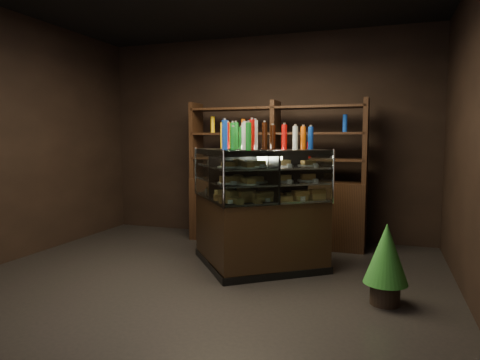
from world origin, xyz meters
name	(u,v)px	position (x,y,z in m)	size (l,w,h in m)	color
ground	(194,288)	(0.00, 0.00, 0.00)	(5.00, 5.00, 0.00)	black
room_shell	(191,90)	(0.00, 0.00, 1.94)	(5.02, 5.02, 3.01)	black
display_case	(251,229)	(0.35, 0.80, 0.46)	(1.76, 1.38, 1.37)	black
food_display	(251,179)	(0.35, 0.79, 1.03)	(1.39, 1.01, 0.43)	#C68B47
bottles_top	(252,137)	(0.35, 0.80, 1.50)	(1.22, 0.87, 0.30)	#147223
potted_conifer	(386,252)	(1.80, 0.18, 0.48)	(0.39, 0.39, 0.83)	black
back_shelving	(275,201)	(0.31, 2.05, 0.60)	(2.48, 0.45, 2.00)	black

